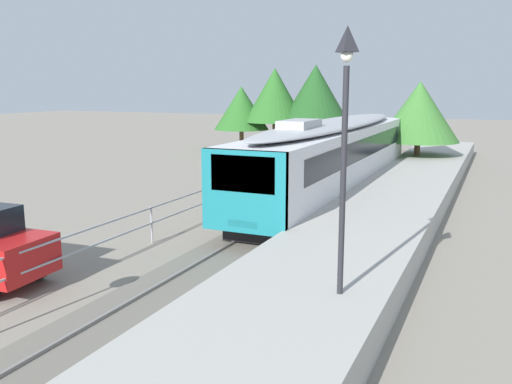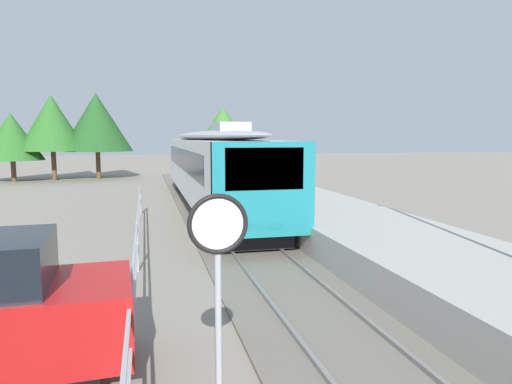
% 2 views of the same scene
% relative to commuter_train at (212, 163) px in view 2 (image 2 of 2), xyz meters
% --- Properties ---
extents(ground_plane, '(160.00, 160.00, 0.00)m').
position_rel_commuter_train_xyz_m(ground_plane, '(-3.00, -9.09, -2.15)').
color(ground_plane, gray).
extents(track_rails, '(3.20, 60.00, 0.14)m').
position_rel_commuter_train_xyz_m(track_rails, '(0.00, -9.09, -2.11)').
color(track_rails, '#6B665B').
rests_on(track_rails, ground).
extents(commuter_train, '(2.82, 20.25, 3.74)m').
position_rel_commuter_train_xyz_m(commuter_train, '(0.00, 0.00, 0.00)').
color(commuter_train, silver).
rests_on(commuter_train, track_rails).
extents(station_platform, '(3.90, 60.00, 0.90)m').
position_rel_commuter_train_xyz_m(station_platform, '(3.25, -9.09, -1.70)').
color(station_platform, '#A8A59E').
rests_on(station_platform, ground).
extents(speed_limit_sign, '(0.61, 0.10, 2.81)m').
position_rel_commuter_train_xyz_m(speed_limit_sign, '(-2.38, -17.31, -0.02)').
color(speed_limit_sign, '#9EA0A5').
rests_on(speed_limit_sign, ground).
extents(tree_behind_carpark, '(5.58, 5.58, 6.89)m').
position_rel_commuter_train_xyz_m(tree_behind_carpark, '(-6.76, 17.80, 2.41)').
color(tree_behind_carpark, brown).
rests_on(tree_behind_carpark, ground).
extents(tree_behind_station_far, '(4.54, 4.54, 5.19)m').
position_rel_commuter_train_xyz_m(tree_behind_station_far, '(-12.79, 16.67, 1.26)').
color(tree_behind_station_far, brown).
rests_on(tree_behind_station_far, ground).
extents(tree_distant_left, '(4.98, 4.98, 5.48)m').
position_rel_commuter_train_xyz_m(tree_distant_left, '(2.31, 10.53, 1.47)').
color(tree_distant_left, brown).
rests_on(tree_distant_left, ground).
extents(tree_distant_centre, '(5.01, 5.01, 6.65)m').
position_rel_commuter_train_xyz_m(tree_distant_centre, '(-9.99, 17.11, 2.32)').
color(tree_distant_centre, brown).
rests_on(tree_distant_centre, ground).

